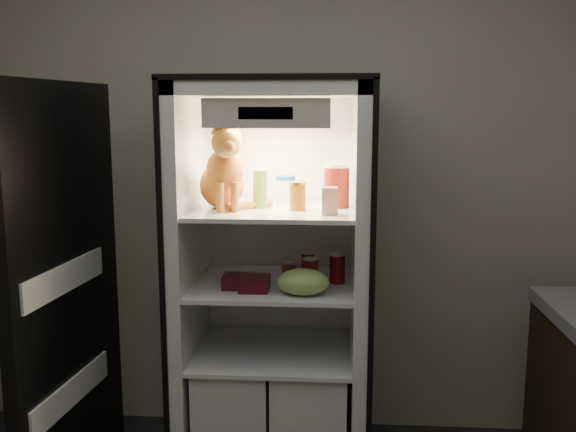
# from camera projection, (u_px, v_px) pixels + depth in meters

# --- Properties ---
(room_shell) EXTENTS (3.60, 3.60, 3.60)m
(room_shell) POSITION_uv_depth(u_px,v_px,m) (222.00, 158.00, 1.57)
(room_shell) COLOR white
(room_shell) RESTS_ON floor
(refrigerator) EXTENTS (0.90, 0.72, 1.88)m
(refrigerator) POSITION_uv_depth(u_px,v_px,m) (275.00, 309.00, 3.07)
(refrigerator) COLOR white
(refrigerator) RESTS_ON floor
(fridge_door) EXTENTS (0.14, 0.87, 1.85)m
(fridge_door) POSITION_uv_depth(u_px,v_px,m) (66.00, 305.00, 2.72)
(fridge_door) COLOR black
(fridge_door) RESTS_ON floor
(tabby_cat) EXTENTS (0.37, 0.40, 0.40)m
(tabby_cat) POSITION_uv_depth(u_px,v_px,m) (224.00, 175.00, 2.89)
(tabby_cat) COLOR #CC501A
(tabby_cat) RESTS_ON refrigerator
(parmesan_shaker) EXTENTS (0.07, 0.07, 0.17)m
(parmesan_shaker) POSITION_uv_depth(u_px,v_px,m) (260.00, 189.00, 2.92)
(parmesan_shaker) COLOR #217C36
(parmesan_shaker) RESTS_ON refrigerator
(mayo_tub) EXTENTS (0.09, 0.09, 0.13)m
(mayo_tub) POSITION_uv_depth(u_px,v_px,m) (286.00, 189.00, 3.07)
(mayo_tub) COLOR white
(mayo_tub) RESTS_ON refrigerator
(salsa_jar) EXTENTS (0.07, 0.07, 0.13)m
(salsa_jar) POSITION_uv_depth(u_px,v_px,m) (298.00, 196.00, 2.85)
(salsa_jar) COLOR maroon
(salsa_jar) RESTS_ON refrigerator
(pepper_jar) EXTENTS (0.12, 0.12, 0.20)m
(pepper_jar) POSITION_uv_depth(u_px,v_px,m) (337.00, 186.00, 2.93)
(pepper_jar) COLOR maroon
(pepper_jar) RESTS_ON refrigerator
(cream_carton) EXTENTS (0.07, 0.07, 0.12)m
(cream_carton) POSITION_uv_depth(u_px,v_px,m) (330.00, 201.00, 2.74)
(cream_carton) COLOR beige
(cream_carton) RESTS_ON refrigerator
(soda_can_a) EXTENTS (0.06, 0.06, 0.11)m
(soda_can_a) POSITION_uv_depth(u_px,v_px,m) (308.00, 264.00, 3.09)
(soda_can_a) COLOR black
(soda_can_a) RESTS_ON refrigerator
(soda_can_b) EXTENTS (0.07, 0.07, 0.13)m
(soda_can_b) POSITION_uv_depth(u_px,v_px,m) (337.00, 269.00, 2.96)
(soda_can_b) COLOR black
(soda_can_b) RESTS_ON refrigerator
(soda_can_c) EXTENTS (0.07, 0.07, 0.13)m
(soda_can_c) POSITION_uv_depth(u_px,v_px,m) (311.00, 273.00, 2.89)
(soda_can_c) COLOR black
(soda_can_c) RESTS_ON refrigerator
(condiment_jar) EXTENTS (0.07, 0.07, 0.09)m
(condiment_jar) POSITION_uv_depth(u_px,v_px,m) (289.00, 271.00, 3.01)
(condiment_jar) COLOR brown
(condiment_jar) RESTS_ON refrigerator
(grape_bag) EXTENTS (0.23, 0.17, 0.11)m
(grape_bag) POSITION_uv_depth(u_px,v_px,m) (303.00, 282.00, 2.78)
(grape_bag) COLOR #87B654
(grape_bag) RESTS_ON refrigerator
(berry_box_left) EXTENTS (0.12, 0.12, 0.06)m
(berry_box_left) POSITION_uv_depth(u_px,v_px,m) (237.00, 281.00, 2.88)
(berry_box_left) COLOR #4D0C16
(berry_box_left) RESTS_ON refrigerator
(berry_box_right) EXTENTS (0.13, 0.13, 0.07)m
(berry_box_right) POSITION_uv_depth(u_px,v_px,m) (254.00, 283.00, 2.84)
(berry_box_right) COLOR #4D0C16
(berry_box_right) RESTS_ON refrigerator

